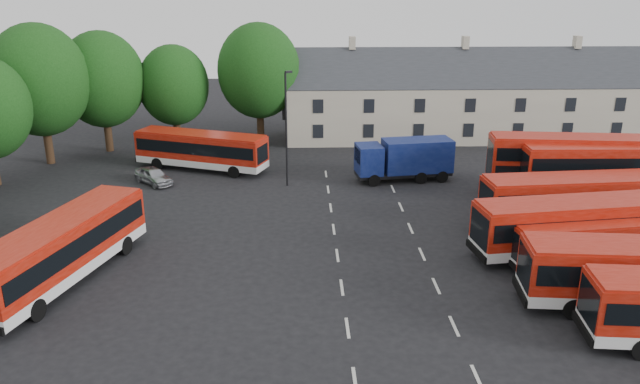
{
  "coord_description": "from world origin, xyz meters",
  "views": [
    {
      "loc": [
        -2.11,
        -31.27,
        15.44
      ],
      "look_at": [
        -0.85,
        7.06,
        2.2
      ],
      "focal_mm": 35.0,
      "sensor_mm": 36.0,
      "label": 1
    }
  ],
  "objects_px": {
    "bus_dd_south": "(596,170)",
    "silver_car": "(154,176)",
    "box_truck": "(405,158)",
    "lamppost": "(287,126)",
    "bus_west": "(61,246)"
  },
  "relations": [
    {
      "from": "bus_dd_south",
      "to": "silver_car",
      "type": "bearing_deg",
      "value": 171.85
    },
    {
      "from": "bus_dd_south",
      "to": "box_truck",
      "type": "xyz_separation_m",
      "value": [
        -12.67,
        5.73,
        -0.58
      ]
    },
    {
      "from": "bus_dd_south",
      "to": "box_truck",
      "type": "height_order",
      "value": "bus_dd_south"
    },
    {
      "from": "bus_dd_south",
      "to": "lamppost",
      "type": "distance_m",
      "value": 22.65
    },
    {
      "from": "silver_car",
      "to": "lamppost",
      "type": "height_order",
      "value": "lamppost"
    },
    {
      "from": "bus_dd_south",
      "to": "silver_car",
      "type": "height_order",
      "value": "bus_dd_south"
    },
    {
      "from": "box_truck",
      "to": "silver_car",
      "type": "relative_size",
      "value": 2.03
    },
    {
      "from": "bus_dd_south",
      "to": "lamppost",
      "type": "relative_size",
      "value": 1.18
    },
    {
      "from": "bus_dd_south",
      "to": "lamppost",
      "type": "xyz_separation_m",
      "value": [
        -22.04,
        4.68,
        2.31
      ]
    },
    {
      "from": "bus_west",
      "to": "silver_car",
      "type": "relative_size",
      "value": 3.22
    },
    {
      "from": "box_truck",
      "to": "silver_car",
      "type": "height_order",
      "value": "box_truck"
    },
    {
      "from": "lamppost",
      "to": "bus_west",
      "type": "bearing_deg",
      "value": -126.23
    },
    {
      "from": "bus_west",
      "to": "silver_car",
      "type": "height_order",
      "value": "bus_west"
    },
    {
      "from": "bus_dd_south",
      "to": "silver_car",
      "type": "xyz_separation_m",
      "value": [
        -32.59,
        5.48,
        -1.79
      ]
    },
    {
      "from": "bus_dd_south",
      "to": "lamppost",
      "type": "height_order",
      "value": "lamppost"
    }
  ]
}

